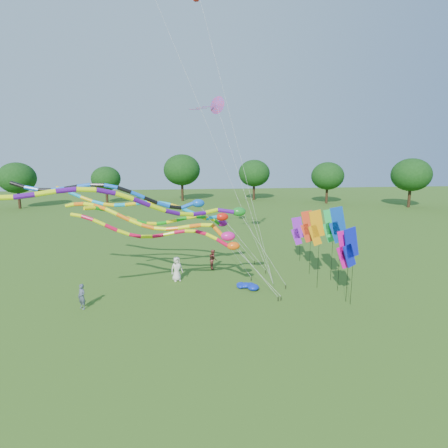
{
  "coord_description": "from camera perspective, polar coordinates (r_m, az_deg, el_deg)",
  "views": [
    {
      "loc": [
        -4.04,
        -20.0,
        9.12
      ],
      "look_at": [
        -1.07,
        2.96,
        4.8
      ],
      "focal_mm": 30.0,
      "sensor_mm": 36.0,
      "label": 1
    }
  ],
  "objects": [
    {
      "name": "person_c",
      "position": [
        30.33,
        -1.68,
        -5.38
      ],
      "size": [
        0.67,
        0.82,
        1.58
      ],
      "primitive_type": "imported",
      "rotation": [
        0.0,
        0.0,
        1.67
      ],
      "color": "brown",
      "rests_on": "ground"
    },
    {
      "name": "banner_pole_red",
      "position": [
        29.0,
        12.65,
        -0.39
      ],
      "size": [
        1.14,
        0.41,
        5.0
      ],
      "rotation": [
        0.0,
        0.0,
        -0.29
      ],
      "color": "black",
      "rests_on": "ground"
    },
    {
      "name": "tube_kite_purple",
      "position": [
        20.76,
        -9.44,
        2.82
      ],
      "size": [
        15.39,
        5.64,
        8.21
      ],
      "rotation": [
        0.0,
        0.0,
        0.36
      ],
      "color": "black",
      "rests_on": "ground"
    },
    {
      "name": "banner_pole_magenta_b",
      "position": [
        24.11,
        17.97,
        -3.69
      ],
      "size": [
        1.16,
        0.2,
        4.66
      ],
      "rotation": [
        0.0,
        0.0,
        -0.1
      ],
      "color": "black",
      "rests_on": "ground"
    },
    {
      "name": "person_b",
      "position": [
        24.25,
        -20.85,
        -10.3
      ],
      "size": [
        0.67,
        0.64,
        1.54
      ],
      "primitive_type": "imported",
      "rotation": [
        0.0,
        0.0,
        -0.71
      ],
      "color": "#454E61",
      "rests_on": "ground"
    },
    {
      "name": "banner_pole_violet",
      "position": [
        32.65,
        11.14,
        -1.04
      ],
      "size": [
        1.12,
        0.46,
        3.92
      ],
      "rotation": [
        0.0,
        0.0,
        -0.34
      ],
      "color": "black",
      "rests_on": "ground"
    },
    {
      "name": "banner_pole_green",
      "position": [
        27.88,
        15.87,
        -0.26
      ],
      "size": [
        1.16,
        0.25,
        5.35
      ],
      "rotation": [
        0.0,
        0.0,
        -0.15
      ],
      "color": "black",
      "rests_on": "ground"
    },
    {
      "name": "ground",
      "position": [
        22.35,
        3.81,
        -13.54
      ],
      "size": [
        160.0,
        160.0,
        0.0
      ],
      "primitive_type": "plane",
      "color": "#2D5B18",
      "rests_on": "ground"
    },
    {
      "name": "tube_kite_green",
      "position": [
        27.39,
        -7.06,
        0.69
      ],
      "size": [
        12.06,
        5.29,
        6.43
      ],
      "rotation": [
        0.0,
        0.0,
        0.41
      ],
      "color": "black",
      "rests_on": "ground"
    },
    {
      "name": "tube_kite_cyan",
      "position": [
        28.33,
        -9.69,
        2.45
      ],
      "size": [
        15.34,
        2.25,
        7.29
      ],
      "rotation": [
        0.0,
        0.0,
        -0.1
      ],
      "color": "black",
      "rests_on": "ground"
    },
    {
      "name": "blue_nylon_heap",
      "position": [
        26.25,
        3.36,
        -9.3
      ],
      "size": [
        1.34,
        1.51,
        0.45
      ],
      "color": "#0D28B2",
      "rests_on": "ground"
    },
    {
      "name": "tube_kite_blue",
      "position": [
        25.19,
        -13.91,
        4.15
      ],
      "size": [
        15.28,
        1.5,
        8.0
      ],
      "rotation": [
        0.0,
        0.0,
        0.09
      ],
      "color": "black",
      "rests_on": "ground"
    },
    {
      "name": "tube_kite_orange",
      "position": [
        24.4,
        -8.68,
        0.01
      ],
      "size": [
        13.4,
        4.44,
        6.59
      ],
      "rotation": [
        0.0,
        0.0,
        -0.33
      ],
      "color": "black",
      "rests_on": "ground"
    },
    {
      "name": "banner_pole_blue_b",
      "position": [
        25.77,
        16.91,
        -0.18
      ],
      "size": [
        1.13,
        0.44,
        5.8
      ],
      "rotation": [
        0.0,
        0.0,
        -0.32
      ],
      "color": "black",
      "rests_on": "ground"
    },
    {
      "name": "tree_ring",
      "position": [
        17.26,
        12.18,
        -1.55
      ],
      "size": [
        111.86,
        120.74,
        9.55
      ],
      "color": "#382314",
      "rests_on": "ground"
    },
    {
      "name": "tube_kite_red",
      "position": [
        23.72,
        -7.63,
        -1.7
      ],
      "size": [
        12.73,
        2.27,
        6.08
      ],
      "rotation": [
        0.0,
        0.0,
        -0.21
      ],
      "color": "black",
      "rests_on": "ground"
    },
    {
      "name": "delta_kite_high_c",
      "position": [
        31.82,
        -1.16,
        17.69
      ],
      "size": [
        5.36,
        8.41,
        15.08
      ],
      "rotation": [
        0.0,
        0.0,
        0.78
      ],
      "color": "black",
      "rests_on": "ground"
    },
    {
      "name": "banner_pole_blue_a",
      "position": [
        23.6,
        18.73,
        -3.41
      ],
      "size": [
        1.15,
        0.33,
        4.91
      ],
      "rotation": [
        0.0,
        0.0,
        0.22
      ],
      "color": "black",
      "rests_on": "ground"
    },
    {
      "name": "person_a",
      "position": [
        27.66,
        -7.21,
        -6.8
      ],
      "size": [
        1.03,
        0.86,
        1.81
      ],
      "primitive_type": "imported",
      "rotation": [
        0.0,
        0.0,
        0.38
      ],
      "color": "silver",
      "rests_on": "ground"
    },
    {
      "name": "banner_pole_orange",
      "position": [
        25.92,
        13.86,
        -0.62
      ],
      "size": [
        1.16,
        0.18,
        5.5
      ],
      "rotation": [
        0.0,
        0.0,
        -0.09
      ],
      "color": "black",
      "rests_on": "ground"
    }
  ]
}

